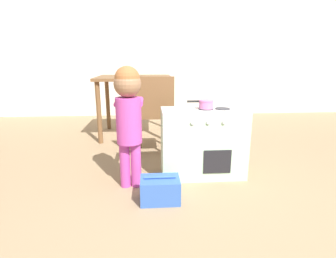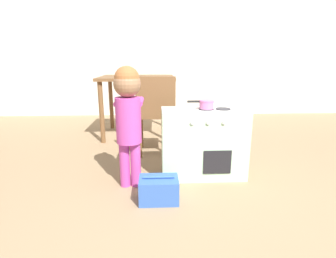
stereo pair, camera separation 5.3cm
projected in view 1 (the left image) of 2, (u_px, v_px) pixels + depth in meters
ground_plane at (208, 247)px, 1.41m from camera, size 16.00×16.00×0.00m
wall_back at (165, 41)px, 4.54m from camera, size 10.00×0.06×2.60m
play_kitchen at (203, 143)px, 2.25m from camera, size 0.70×0.36×0.59m
toy_pot at (206, 104)px, 2.16m from camera, size 0.22×0.12×0.07m
child_figure at (128, 110)px, 1.95m from camera, size 0.22×0.37×0.94m
toy_basket at (160, 190)px, 1.86m from camera, size 0.28×0.19×0.19m
dining_table at (135, 86)px, 3.38m from camera, size 0.94×0.82×0.77m
dining_chair_near at (154, 113)px, 2.69m from camera, size 0.39×0.39×0.82m
cup_on_table at (127, 73)px, 3.42m from camera, size 0.10×0.10×0.09m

